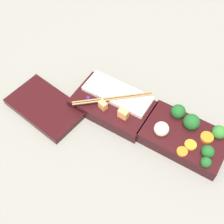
# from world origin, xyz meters

# --- Properties ---
(ground_plane) EXTENTS (3.00, 3.00, 0.00)m
(ground_plane) POSITION_xyz_m (0.00, 0.00, 0.00)
(ground_plane) COLOR slate
(bento_tray_vegetable) EXTENTS (0.22, 0.14, 0.07)m
(bento_tray_vegetable) POSITION_xyz_m (-0.11, -0.00, 0.03)
(bento_tray_vegetable) COLOR black
(bento_tray_vegetable) RESTS_ON ground_plane
(bento_tray_rice) EXTENTS (0.22, 0.15, 0.06)m
(bento_tray_rice) POSITION_xyz_m (0.11, 0.01, 0.02)
(bento_tray_rice) COLOR black
(bento_tray_rice) RESTS_ON ground_plane
(bento_lid) EXTENTS (0.23, 0.16, 0.02)m
(bento_lid) POSITION_xyz_m (0.27, 0.11, 0.01)
(bento_lid) COLOR black
(bento_lid) RESTS_ON ground_plane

